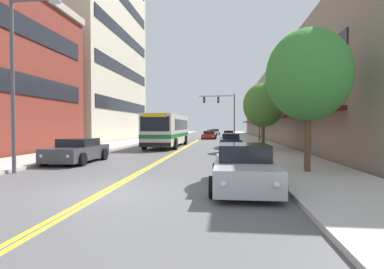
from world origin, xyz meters
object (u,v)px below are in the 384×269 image
street_lamp_left_near (20,69)px  street_tree_right_mid (263,105)px  car_navy_parked_right_mid (231,141)px  car_champagne_parked_right_far (229,134)px  car_white_moving_third (215,132)px  street_tree_right_far (260,107)px  car_dark_grey_parked_left_near (77,151)px  car_beige_moving_second (212,133)px  car_charcoal_parked_left_mid (163,136)px  city_bus (168,129)px  traffic_signal_mast (223,107)px  car_red_moving_lead (209,135)px  car_silver_parked_right_foreground (244,168)px  street_tree_right_near (308,75)px  fire_hydrant (264,151)px

street_lamp_left_near → street_tree_right_mid: (11.70, 12.40, -0.79)m
car_navy_parked_right_mid → car_champagne_parked_right_far: (0.13, 22.55, -0.04)m
car_navy_parked_right_mid → car_champagne_parked_right_far: 22.55m
car_white_moving_third → street_tree_right_far: 30.65m
car_dark_grey_parked_left_near → car_navy_parked_right_mid: (8.67, 11.91, -0.02)m
car_beige_moving_second → street_tree_right_far: bearing=-73.3°
car_charcoal_parked_left_mid → car_navy_parked_right_mid: bearing=-51.9°
city_bus → street_tree_right_far: (9.71, 8.42, 2.60)m
city_bus → traffic_signal_mast: traffic_signal_mast is taller
car_red_moving_lead → car_beige_moving_second: (-0.21, 13.64, 0.01)m
car_silver_parked_right_foreground → street_lamp_left_near: street_lamp_left_near is taller
car_charcoal_parked_left_mid → street_tree_right_near: bearing=-66.2°
car_silver_parked_right_foreground → fire_hydrant: car_silver_parked_right_foreground is taller
car_silver_parked_right_foreground → car_navy_parked_right_mid: bearing=90.0°
car_silver_parked_right_foreground → car_beige_moving_second: (-3.10, 49.78, -0.07)m
car_beige_moving_second → traffic_signal_mast: bearing=-80.4°
car_dark_grey_parked_left_near → car_beige_moving_second: bearing=82.8°
car_red_moving_lead → street_tree_right_mid: size_ratio=0.91×
street_tree_right_near → fire_hydrant: (-1.11, 5.06, -3.55)m
street_lamp_left_near → street_tree_right_mid: size_ratio=1.40×
car_dark_grey_parked_left_near → car_beige_moving_second: 44.30m
car_charcoal_parked_left_mid → traffic_signal_mast: traffic_signal_mast is taller
car_white_moving_third → car_red_moving_lead: bearing=-90.8°
car_dark_grey_parked_left_near → car_silver_parked_right_foreground: bearing=-33.9°
city_bus → car_red_moving_lead: (3.15, 17.33, -1.15)m
street_tree_right_mid → car_beige_moving_second: bearing=98.9°
car_champagne_parked_right_far → street_lamp_left_near: street_lamp_left_near is taller
car_charcoal_parked_left_mid → traffic_signal_mast: size_ratio=0.63×
car_navy_parked_right_mid → car_beige_moving_second: bearing=95.5°
city_bus → car_white_moving_third: city_bus is taller
car_red_moving_lead → traffic_signal_mast: (2.02, 0.52, 4.36)m
car_navy_parked_right_mid → street_tree_right_far: bearing=68.8°
car_silver_parked_right_foreground → street_tree_right_near: (2.79, 2.91, 3.45)m
car_white_moving_third → car_charcoal_parked_left_mid: bearing=-102.0°
car_red_moving_lead → street_lamp_left_near: (-6.34, -34.13, 3.87)m
car_champagne_parked_right_far → fire_hydrant: size_ratio=5.18×
car_dark_grey_parked_left_near → street_tree_right_near: (11.47, -2.92, 3.47)m
street_tree_right_far → fire_hydrant: size_ratio=7.31×
car_red_moving_lead → street_tree_right_near: bearing=-80.3°
car_champagne_parked_right_far → car_red_moving_lead: 5.12m
traffic_signal_mast → street_tree_right_mid: size_ratio=1.32×
car_dark_grey_parked_left_near → street_tree_right_far: street_tree_right_far is taller
car_dark_grey_parked_left_near → street_tree_right_far: 24.99m
street_lamp_left_near → street_tree_right_near: 12.06m
city_bus → car_silver_parked_right_foreground: (6.04, -18.81, -1.07)m
city_bus → street_lamp_left_near: size_ratio=1.51×
traffic_signal_mast → street_tree_right_mid: (3.33, -22.25, -1.27)m
city_bus → street_tree_right_far: size_ratio=1.84×
traffic_signal_mast → street_tree_right_far: bearing=-64.3°
car_champagne_parked_right_far → car_white_moving_third: bearing=99.3°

